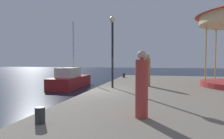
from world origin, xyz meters
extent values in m
plane|color=black|center=(0.00, 0.00, 0.00)|extent=(120.00, 120.00, 0.00)
cube|color=maroon|center=(-4.10, 6.14, 0.47)|extent=(2.30, 5.63, 0.95)
cube|color=beige|center=(-4.07, 5.62, 1.36)|extent=(1.54, 2.51, 0.82)
cylinder|color=silver|center=(-4.13, 6.84, 3.47)|extent=(0.12, 0.12, 5.04)
cylinder|color=silver|center=(-4.07, 5.60, 1.85)|extent=(0.20, 2.49, 0.08)
cylinder|color=gold|center=(7.37, 4.84, 2.82)|extent=(0.08, 0.08, 3.43)
cylinder|color=gold|center=(6.32, 3.02, 2.82)|extent=(0.08, 0.08, 3.43)
cylinder|color=black|center=(0.94, 1.11, 2.66)|extent=(0.12, 0.12, 3.72)
sphere|color=#F9E5B2|center=(0.94, 1.11, 4.70)|extent=(0.36, 0.36, 0.36)
cylinder|color=#2D2D33|center=(0.43, 8.03, 1.00)|extent=(0.24, 0.24, 0.40)
cylinder|color=#2D2D33|center=(0.65, -5.39, 1.00)|extent=(0.24, 0.24, 0.40)
cylinder|color=#B23833|center=(3.02, -4.36, 1.58)|extent=(0.34, 0.34, 1.56)
sphere|color=tan|center=(3.02, -4.36, 2.48)|extent=(0.24, 0.24, 0.24)
cylinder|color=#937A4C|center=(2.88, 2.30, 1.66)|extent=(0.34, 0.34, 1.72)
sphere|color=tan|center=(2.88, 2.30, 2.64)|extent=(0.24, 0.24, 0.24)
camera|label=1|loc=(3.39, -9.38, 2.31)|focal=30.07mm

